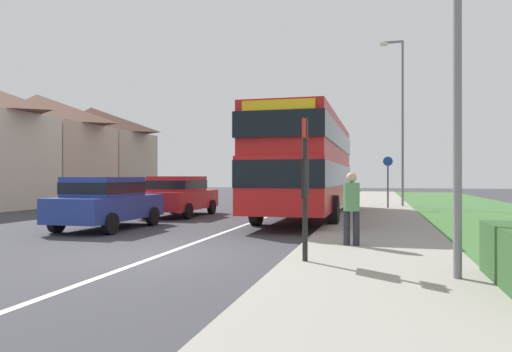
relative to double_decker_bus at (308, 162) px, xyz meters
The scene contains 11 objects.
ground_plane 9.80m from the double_decker_bus, 99.81° to the right, with size 120.00×120.00×0.00m, color #38383D.
lane_marking_centre 3.04m from the double_decker_bus, 138.90° to the right, with size 0.14×60.00×0.01m, color silver.
pavement_near_side 4.76m from the double_decker_bus, 53.08° to the right, with size 3.20×68.00×0.12m, color gray.
double_decker_bus is the anchor object (origin of this frame).
parked_car_blue 7.71m from the double_decker_bus, 134.17° to the right, with size 1.90×4.00×1.57m.
parked_car_red 5.30m from the double_decker_bus, behind, with size 1.97×4.16×1.59m.
pedestrian_at_stop 8.17m from the double_decker_bus, 75.35° to the right, with size 0.34×0.34×1.67m.
bus_stop_sign 10.02m from the double_decker_bus, 82.13° to the right, with size 0.09×0.52×2.60m.
cycle_route_sign 5.67m from the double_decker_bus, 57.18° to the left, with size 0.44×0.08×2.52m.
street_lamp_mid 7.92m from the double_decker_bus, 60.40° to the left, with size 1.14×0.20×8.38m.
house_terrace_far_side 18.56m from the double_decker_bus, 160.33° to the left, with size 7.82×16.54×6.59m.
Camera 1 is at (4.21, -8.55, 1.57)m, focal length 32.97 mm.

